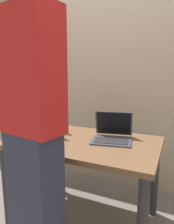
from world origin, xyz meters
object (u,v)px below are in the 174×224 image
at_px(beer_bottle_dark, 59,120).
at_px(person_figure, 32,129).
at_px(laptop, 112,134).
at_px(beer_bottle_green, 55,125).
at_px(beer_bottle_amber, 50,123).
at_px(beer_bottle_brown, 38,125).

xyz_separation_m(beer_bottle_dark, person_figure, (0.28, -0.73, 0.13)).
bearing_deg(laptop, person_figure, -109.56).
relative_size(laptop, beer_bottle_dark, 1.23).
bearing_deg(laptop, beer_bottle_dark, 179.61).
relative_size(beer_bottle_green, beer_bottle_amber, 1.15).
relative_size(beer_bottle_dark, beer_bottle_brown, 1.16).
bearing_deg(laptop, beer_bottle_green, -162.84).
distance_m(beer_bottle_brown, beer_bottle_amber, 0.12).
distance_m(beer_bottle_amber, person_figure, 0.76).
bearing_deg(person_figure, beer_bottle_amber, 117.25).
relative_size(beer_bottle_green, beer_bottle_dark, 0.96).
height_order(beer_bottle_dark, person_figure, person_figure).
xyz_separation_m(laptop, beer_bottle_green, (-0.48, -0.15, 0.06)).
height_order(laptop, person_figure, person_figure).
bearing_deg(beer_bottle_amber, laptop, 6.37).
relative_size(laptop, beer_bottle_amber, 1.48).
relative_size(beer_bottle_brown, person_figure, 0.14).
bearing_deg(beer_bottle_dark, beer_bottle_brown, -125.49).
bearing_deg(beer_bottle_green, beer_bottle_brown, -174.08).
relative_size(laptop, beer_bottle_green, 1.28).
bearing_deg(beer_bottle_brown, beer_bottle_dark, 54.51).
height_order(beer_bottle_green, beer_bottle_brown, beer_bottle_green).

